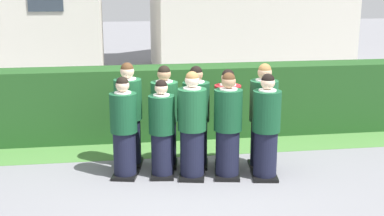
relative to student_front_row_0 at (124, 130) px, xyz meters
name	(u,v)px	position (x,y,z in m)	size (l,w,h in m)	color
ground_plane	(194,176)	(1.07, -0.17, -0.76)	(60.00, 60.00, 0.00)	slate
student_front_row_0	(124,130)	(0.00, 0.00, 0.00)	(0.46, 0.53, 1.59)	black
student_front_row_1	(162,131)	(0.58, -0.07, -0.02)	(0.41, 0.48, 1.54)	black
student_front_row_2	(192,128)	(1.03, -0.18, 0.04)	(0.48, 0.57, 1.68)	black
student_front_row_3	(228,128)	(1.58, -0.24, 0.03)	(0.46, 0.54, 1.66)	black
student_front_row_4	(266,129)	(2.14, -0.37, 0.03)	(0.45, 0.52, 1.65)	black
student_rear_row_0	(129,117)	(0.09, 0.52, 0.06)	(0.47, 0.55, 1.72)	black
student_rear_row_1	(165,119)	(0.67, 0.39, 0.04)	(0.46, 0.53, 1.68)	black
student_rear_row_2	(196,119)	(1.17, 0.32, 0.04)	(0.47, 0.56, 1.67)	black
student_in_red_blazer	(227,121)	(1.66, 0.19, 0.02)	(0.46, 0.53, 1.63)	black
student_rear_row_4	(263,119)	(2.23, 0.08, 0.07)	(0.45, 0.56, 1.72)	black
hedge	(177,102)	(1.07, 2.01, -0.07)	(9.06, 0.70, 1.38)	#214C1E
lawn_strip	(183,148)	(1.07, 1.21, -0.75)	(9.06, 0.90, 0.01)	#477A38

